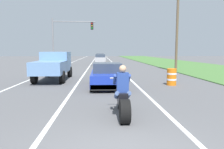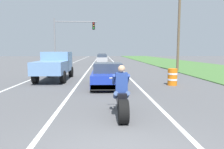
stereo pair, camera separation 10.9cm
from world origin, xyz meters
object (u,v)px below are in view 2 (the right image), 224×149
(motorcycle_with_rider, at_px, (121,98))
(traffic_light_mast_near, at_px, (68,35))
(pickup_truck_left_lane_light_blue, at_px, (55,64))
(distant_car_far_ahead, at_px, (102,59))
(sports_car_blue, at_px, (108,76))
(distant_car_further_ahead, at_px, (102,57))
(construction_barrel_nearest, at_px, (172,77))

(motorcycle_with_rider, height_order, traffic_light_mast_near, traffic_light_mast_near)
(motorcycle_with_rider, xyz_separation_m, pickup_truck_left_lane_light_blue, (-3.96, 8.60, 0.51))
(distant_car_far_ahead, bearing_deg, motorcycle_with_rider, -88.67)
(pickup_truck_left_lane_light_blue, bearing_deg, distant_car_far_ahead, 80.76)
(sports_car_blue, xyz_separation_m, distant_car_further_ahead, (-0.39, 31.28, 0.14))
(construction_barrel_nearest, bearing_deg, traffic_light_mast_near, 120.66)
(construction_barrel_nearest, xyz_separation_m, distant_car_further_ahead, (-4.27, 31.04, 0.27))
(construction_barrel_nearest, bearing_deg, distant_car_further_ahead, 97.83)
(motorcycle_with_rider, height_order, construction_barrel_nearest, motorcycle_with_rider)
(motorcycle_with_rider, relative_size, distant_car_further_ahead, 0.55)
(sports_car_blue, height_order, distant_car_further_ahead, distant_car_further_ahead)
(traffic_light_mast_near, relative_size, distant_car_further_ahead, 1.50)
(pickup_truck_left_lane_light_blue, xyz_separation_m, distant_car_further_ahead, (3.28, 28.37, -0.33))
(pickup_truck_left_lane_light_blue, relative_size, traffic_light_mast_near, 0.80)
(traffic_light_mast_near, distance_m, distant_car_further_ahead, 17.72)
(traffic_light_mast_near, height_order, construction_barrel_nearest, traffic_light_mast_near)
(construction_barrel_nearest, bearing_deg, motorcycle_with_rider, -121.17)
(distant_car_further_ahead, bearing_deg, sports_car_blue, -89.29)
(sports_car_blue, xyz_separation_m, distant_car_far_ahead, (-0.38, 23.13, 0.14))
(pickup_truck_left_lane_light_blue, xyz_separation_m, distant_car_far_ahead, (3.29, 20.21, -0.33))
(distant_car_far_ahead, bearing_deg, pickup_truck_left_lane_light_blue, -99.24)
(sports_car_blue, relative_size, distant_car_far_ahead, 1.08)
(motorcycle_with_rider, bearing_deg, pickup_truck_left_lane_light_blue, 114.70)
(motorcycle_with_rider, distance_m, pickup_truck_left_lane_light_blue, 9.48)
(motorcycle_with_rider, relative_size, traffic_light_mast_near, 0.37)
(construction_barrel_nearest, distance_m, distant_car_further_ahead, 31.33)
(traffic_light_mast_near, bearing_deg, distant_car_further_ahead, 76.39)
(distant_car_far_ahead, bearing_deg, distant_car_further_ahead, 90.07)
(motorcycle_with_rider, bearing_deg, construction_barrel_nearest, 58.83)
(sports_car_blue, bearing_deg, motorcycle_with_rider, -87.08)
(motorcycle_with_rider, height_order, distant_car_further_ahead, motorcycle_with_rider)
(pickup_truck_left_lane_light_blue, xyz_separation_m, construction_barrel_nearest, (7.55, -2.67, -0.60))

